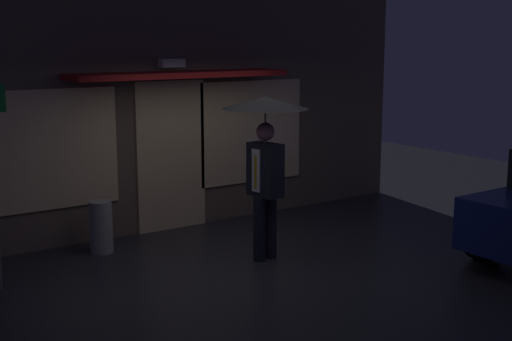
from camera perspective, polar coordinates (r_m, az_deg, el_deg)
ground_plane at (r=8.73m, az=-0.06°, el=-7.90°), size 18.00×18.00×0.00m
building_facade at (r=10.31m, az=-7.52°, el=6.91°), size 8.61×1.00×4.28m
person_with_umbrella at (r=8.68m, az=0.76°, el=2.72°), size 1.08×1.08×2.09m
sidewalk_bollard at (r=9.43m, az=-12.57°, el=-4.53°), size 0.30×0.30×0.70m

